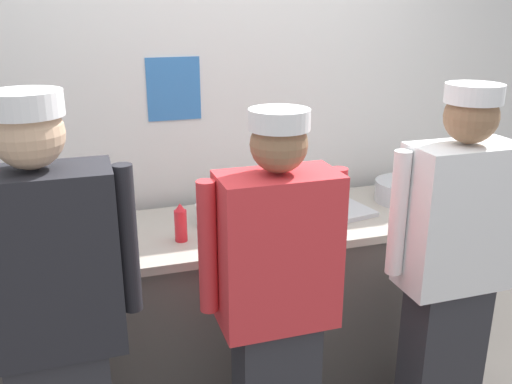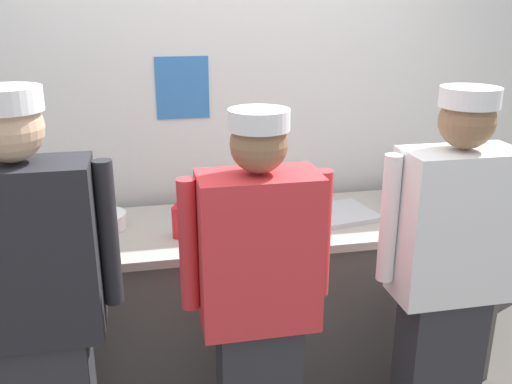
# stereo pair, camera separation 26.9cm
# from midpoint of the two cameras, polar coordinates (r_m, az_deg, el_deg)

# --- Properties ---
(wall_back) EXTENTS (4.24, 0.11, 2.74)m
(wall_back) POSITION_cam_midpoint_polar(r_m,az_deg,el_deg) (3.09, -7.36, 8.13)
(wall_back) COLOR silver
(wall_back) RESTS_ON ground
(prep_counter) EXTENTS (2.70, 0.70, 0.89)m
(prep_counter) POSITION_cam_midpoint_polar(r_m,az_deg,el_deg) (2.97, -4.86, -11.37)
(prep_counter) COLOR #56514C
(prep_counter) RESTS_ON ground
(chef_near_left) EXTENTS (0.61, 0.24, 1.69)m
(chef_near_left) POSITION_cam_midpoint_polar(r_m,az_deg,el_deg) (2.11, -23.58, -12.22)
(chef_near_left) COLOR #2D2D33
(chef_near_left) RESTS_ON ground
(chef_center) EXTENTS (0.58, 0.24, 1.59)m
(chef_center) POSITION_cam_midpoint_polar(r_m,az_deg,el_deg) (2.18, -1.47, -11.16)
(chef_center) COLOR #2D2D33
(chef_center) RESTS_ON ground
(chef_far_right) EXTENTS (0.60, 0.24, 1.64)m
(chef_far_right) POSITION_cam_midpoint_polar(r_m,az_deg,el_deg) (2.49, 16.56, -7.18)
(chef_far_right) COLOR #2D2D33
(chef_far_right) RESTS_ON ground
(plate_stack_front) EXTENTS (0.24, 0.24, 0.10)m
(plate_stack_front) POSITION_cam_midpoint_polar(r_m,az_deg,el_deg) (2.79, -6.53, -2.21)
(plate_stack_front) COLOR white
(plate_stack_front) RESTS_ON prep_counter
(plate_stack_rear) EXTENTS (0.23, 0.23, 0.07)m
(plate_stack_rear) POSITION_cam_midpoint_polar(r_m,az_deg,el_deg) (2.78, -18.41, -3.48)
(plate_stack_rear) COLOR white
(plate_stack_rear) RESTS_ON prep_counter
(mixing_bowl_steel) EXTENTS (0.32, 0.32, 0.11)m
(mixing_bowl_steel) POSITION_cam_midpoint_polar(r_m,az_deg,el_deg) (3.14, 12.62, 0.05)
(mixing_bowl_steel) COLOR #B7BABF
(mixing_bowl_steel) RESTS_ON prep_counter
(sheet_tray) EXTENTS (0.54, 0.40, 0.02)m
(sheet_tray) POSITION_cam_midpoint_polar(r_m,az_deg,el_deg) (2.88, 4.19, -2.21)
(sheet_tray) COLOR #B7BABF
(sheet_tray) RESTS_ON prep_counter
(squeeze_bottle_primary) EXTENTS (0.06, 0.06, 0.18)m
(squeeze_bottle_primary) POSITION_cam_midpoint_polar(r_m,az_deg,el_deg) (2.59, -10.69, -3.20)
(squeeze_bottle_primary) COLOR red
(squeeze_bottle_primary) RESTS_ON prep_counter
(ramekin_red_sauce) EXTENTS (0.09, 0.09, 0.04)m
(ramekin_red_sauce) POSITION_cam_midpoint_polar(r_m,az_deg,el_deg) (2.75, -26.24, -5.04)
(ramekin_red_sauce) COLOR white
(ramekin_red_sauce) RESTS_ON prep_counter
(ramekin_green_sauce) EXTENTS (0.08, 0.08, 0.04)m
(ramekin_green_sauce) POSITION_cam_midpoint_polar(r_m,az_deg,el_deg) (2.89, 12.62, -2.35)
(ramekin_green_sauce) COLOR white
(ramekin_green_sauce) RESTS_ON prep_counter
(deli_cup) EXTENTS (0.09, 0.09, 0.11)m
(deli_cup) POSITION_cam_midpoint_polar(r_m,az_deg,el_deg) (2.64, -22.65, -4.80)
(deli_cup) COLOR white
(deli_cup) RESTS_ON prep_counter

